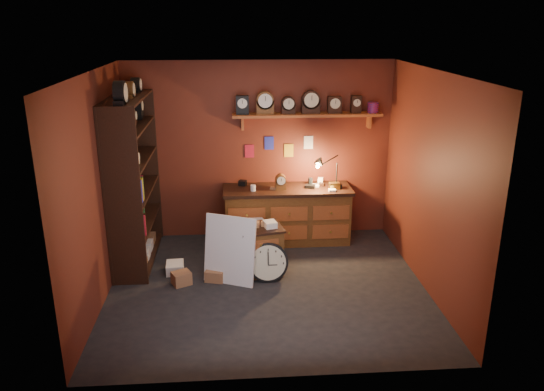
% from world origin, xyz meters
% --- Properties ---
extents(floor, '(4.00, 4.00, 0.00)m').
position_xyz_m(floor, '(0.00, 0.00, 0.00)').
color(floor, black).
rests_on(floor, ground).
extents(room_shell, '(4.02, 3.62, 2.71)m').
position_xyz_m(room_shell, '(0.04, 0.11, 1.72)').
color(room_shell, maroon).
rests_on(room_shell, ground).
extents(shelving_unit, '(0.47, 1.60, 2.58)m').
position_xyz_m(shelving_unit, '(-1.79, 0.98, 1.25)').
color(shelving_unit, black).
rests_on(shelving_unit, ground).
extents(workbench, '(1.92, 0.66, 1.36)m').
position_xyz_m(workbench, '(0.40, 1.47, 0.47)').
color(workbench, brown).
rests_on(workbench, ground).
extents(low_cabinet, '(0.67, 0.60, 0.75)m').
position_xyz_m(low_cabinet, '(-0.07, 0.43, 0.36)').
color(low_cabinet, brown).
rests_on(low_cabinet, ground).
extents(big_round_clock, '(0.53, 0.17, 0.53)m').
position_xyz_m(big_round_clock, '(0.02, 0.18, 0.26)').
color(big_round_clock, black).
rests_on(big_round_clock, ground).
extents(white_panel, '(0.70, 0.45, 0.90)m').
position_xyz_m(white_panel, '(-0.47, 0.19, 0.00)').
color(white_panel, silver).
rests_on(white_panel, ground).
extents(mini_fridge, '(0.60, 0.62, 0.51)m').
position_xyz_m(mini_fridge, '(-0.19, 0.93, 0.25)').
color(mini_fridge, silver).
rests_on(mini_fridge, ground).
extents(floor_box_a, '(0.29, 0.26, 0.15)m').
position_xyz_m(floor_box_a, '(-0.67, 0.24, 0.07)').
color(floor_box_a, '#9B6843').
rests_on(floor_box_a, ground).
extents(floor_box_b, '(0.25, 0.29, 0.14)m').
position_xyz_m(floor_box_b, '(-1.22, 0.50, 0.07)').
color(floor_box_b, white).
rests_on(floor_box_b, ground).
extents(floor_box_c, '(0.29, 0.27, 0.17)m').
position_xyz_m(floor_box_c, '(-1.10, 0.16, 0.08)').
color(floor_box_c, '#9B6843').
rests_on(floor_box_c, ground).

